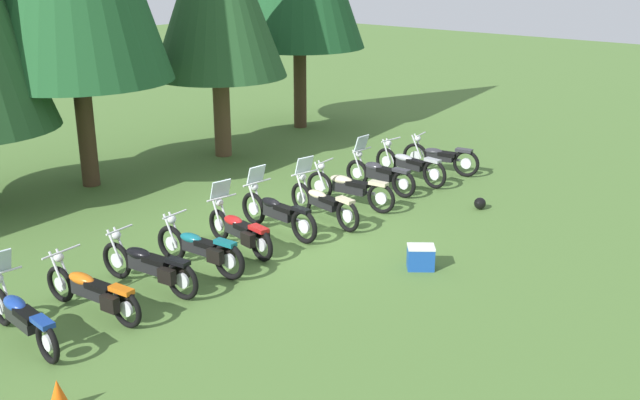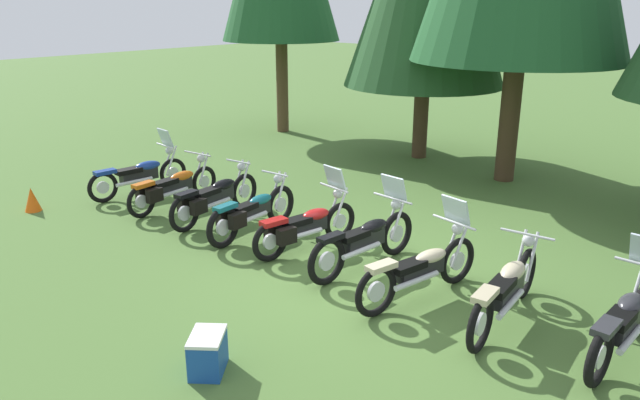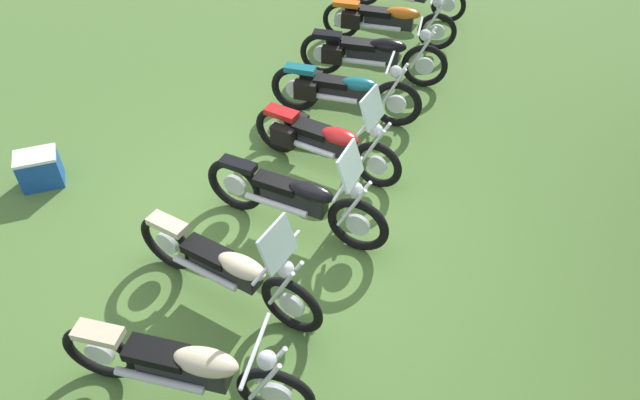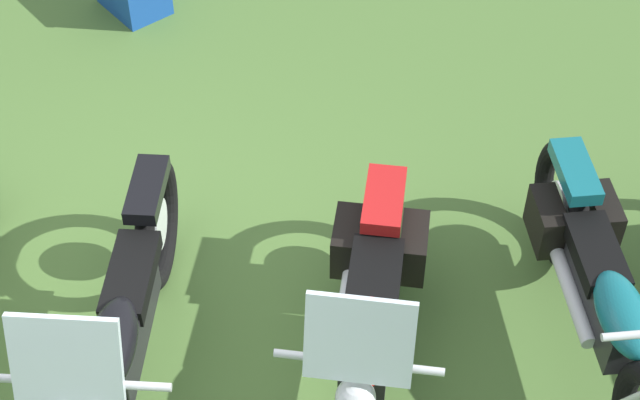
{
  "view_description": "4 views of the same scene",
  "coord_description": "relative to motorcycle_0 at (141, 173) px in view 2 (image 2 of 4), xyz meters",
  "views": [
    {
      "loc": [
        -10.82,
        -10.01,
        5.75
      ],
      "look_at": [
        0.74,
        -0.4,
        0.66
      ],
      "focal_mm": 41.24,
      "sensor_mm": 36.0,
      "label": 1
    },
    {
      "loc": [
        5.18,
        -6.85,
        4.01
      ],
      "look_at": [
        -1.13,
        0.28,
        0.85
      ],
      "focal_mm": 34.1,
      "sensor_mm": 36.0,
      "label": 2
    },
    {
      "loc": [
        4.62,
        2.13,
        5.21
      ],
      "look_at": [
        -0.01,
        0.44,
        0.59
      ],
      "focal_mm": 33.99,
      "sensor_mm": 36.0,
      "label": 3
    },
    {
      "loc": [
        -0.94,
        3.08,
        4.41
      ],
      "look_at": [
        -1.01,
        -0.5,
        0.74
      ],
      "focal_mm": 57.08,
      "sensor_mm": 36.0,
      "label": 4
    }
  ],
  "objects": [
    {
      "name": "ground_plane",
      "position": [
        5.99,
        0.03,
        -0.46
      ],
      "size": [
        80.0,
        80.0,
        0.0
      ],
      "primitive_type": "plane",
      "color": "#4C7033"
    },
    {
      "name": "motorcycle_0",
      "position": [
        0.0,
        0.0,
        0.0
      ],
      "size": [
        0.72,
        2.28,
        1.34
      ],
      "rotation": [
        0.0,
        0.0,
        1.48
      ],
      "color": "black",
      "rests_on": "ground_plane"
    },
    {
      "name": "motorcycle_1",
      "position": [
        1.24,
        -0.07,
        -0.03
      ],
      "size": [
        0.76,
        2.31,
        0.98
      ],
      "rotation": [
        0.0,
        0.0,
        1.67
      ],
      "color": "black",
      "rests_on": "ground_plane"
    },
    {
      "name": "motorcycle_2",
      "position": [
        2.46,
        0.01,
        -0.0
      ],
      "size": [
        0.71,
        2.32,
        1.01
      ],
      "rotation": [
        0.0,
        0.0,
        1.69
      ],
      "color": "black",
      "rests_on": "ground_plane"
    },
    {
      "name": "motorcycle_3",
      "position": [
        3.58,
        -0.07,
        -0.02
      ],
      "size": [
        0.63,
        2.22,
        1.02
      ],
      "rotation": [
        0.0,
        0.0,
        1.65
      ],
      "color": "black",
      "rests_on": "ground_plane"
    },
    {
      "name": "motorcycle_4",
      "position": [
        4.75,
        0.07,
        -0.01
      ],
      "size": [
        0.8,
        2.14,
        1.35
      ],
      "rotation": [
        0.0,
        0.0,
        1.41
      ],
      "color": "black",
      "rests_on": "ground_plane"
    },
    {
      "name": "motorcycle_5",
      "position": [
        5.93,
        0.16,
        0.02
      ],
      "size": [
        0.78,
        2.33,
        1.38
      ],
      "rotation": [
        0.0,
        0.0,
        1.49
      ],
      "color": "black",
      "rests_on": "ground_plane"
    },
    {
      "name": "motorcycle_6",
      "position": [
        7.12,
        -0.12,
        0.0
      ],
      "size": [
        0.78,
        2.31,
        1.37
      ],
      "rotation": [
        0.0,
        0.0,
        1.38
      ],
      "color": "black",
      "rests_on": "ground_plane"
    },
    {
      "name": "motorcycle_7",
      "position": [
        8.3,
        0.04,
        0.01
      ],
      "size": [
        0.73,
        2.42,
        1.01
      ],
      "rotation": [
        0.0,
        0.0,
        1.68
      ],
      "color": "black",
      "rests_on": "ground_plane"
    },
    {
      "name": "motorcycle_8",
      "position": [
        9.69,
        0.17,
        0.01
      ],
      "size": [
        0.73,
        2.15,
        1.36
      ],
      "rotation": [
        0.0,
        0.0,
        1.55
      ],
      "color": "black",
      "rests_on": "ground_plane"
    },
    {
      "name": "picnic_cooler",
      "position": [
        6.3,
        -3.22,
        -0.23
      ],
      "size": [
        0.6,
        0.63,
        0.47
      ],
      "color": "#19479E",
      "rests_on": "ground_plane"
    },
    {
      "name": "traffic_cone",
      "position": [
        -0.66,
        -2.06,
        -0.22
      ],
      "size": [
        0.32,
        0.32,
        0.48
      ],
      "primitive_type": "cone",
      "color": "#EA590F",
      "rests_on": "ground_plane"
    }
  ]
}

